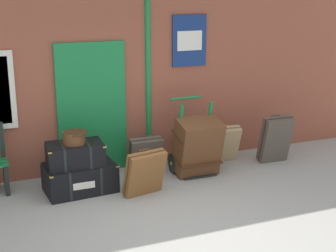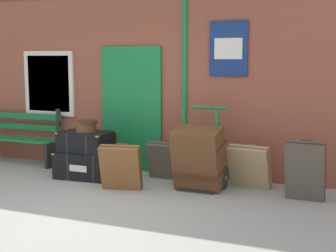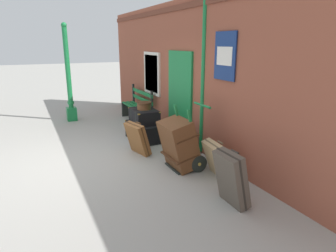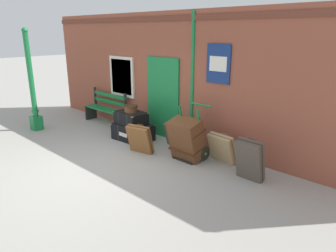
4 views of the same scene
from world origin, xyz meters
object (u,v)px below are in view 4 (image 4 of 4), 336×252
object	(u,v)px
suitcase_olive	(175,135)
suitcase_umber	(222,148)
suitcase_beige	(140,139)
lamp_post	(33,93)
large_brown_trunk	(187,139)
suitcase_cream	(250,160)
steamer_trunk_base	(133,132)
steamer_trunk_middle	(131,118)
round_hatbox	(131,108)
platform_bench	(106,109)
porters_trolley	(192,146)

from	to	relation	value
suitcase_olive	suitcase_umber	xyz separation A→B (m)	(1.37, -0.02, 0.02)
suitcase_olive	suitcase_beige	bearing A→B (deg)	-109.99
suitcase_umber	lamp_post	bearing A→B (deg)	-162.22
large_brown_trunk	suitcase_beige	size ratio (longest dim) A/B	1.39
large_brown_trunk	suitcase_umber	bearing A→B (deg)	32.56
suitcase_cream	large_brown_trunk	bearing A→B (deg)	-177.60
steamer_trunk_base	suitcase_beige	distance (m)	0.98
steamer_trunk_middle	round_hatbox	xyz separation A→B (m)	(-0.00, 0.00, 0.26)
lamp_post	steamer_trunk_middle	bearing A→B (deg)	26.49
steamer_trunk_middle	lamp_post	bearing A→B (deg)	-153.51
platform_bench	suitcase_cream	world-z (taller)	platform_bench
porters_trolley	suitcase_cream	distance (m)	1.50
steamer_trunk_base	round_hatbox	size ratio (longest dim) A/B	2.96
steamer_trunk_base	steamer_trunk_middle	world-z (taller)	steamer_trunk_middle
round_hatbox	suitcase_beige	distance (m)	1.14
suitcase_cream	suitcase_olive	distance (m)	2.24
platform_bench	suitcase_umber	xyz separation A→B (m)	(4.28, -0.11, -0.12)
lamp_post	suitcase_umber	xyz separation A→B (m)	(5.21, 1.67, -0.74)
porters_trolley	suitcase_beige	bearing A→B (deg)	-149.21
lamp_post	steamer_trunk_base	xyz separation A→B (m)	(2.70, 1.32, -0.85)
suitcase_umber	suitcase_cream	bearing A→B (deg)	-22.67
lamp_post	suitcase_cream	distance (m)	6.23
porters_trolley	suitcase_beige	distance (m)	1.21
porters_trolley	suitcase_umber	bearing A→B (deg)	20.06
round_hatbox	large_brown_trunk	xyz separation A→B (m)	(1.92, -0.06, -0.36)
steamer_trunk_middle	suitcase_cream	xyz separation A→B (m)	(3.41, 0.00, -0.17)
steamer_trunk_middle	round_hatbox	size ratio (longest dim) A/B	2.33
platform_bench	suitcase_cream	size ratio (longest dim) A/B	1.93
steamer_trunk_base	large_brown_trunk	world-z (taller)	large_brown_trunk
porters_trolley	suitcase_beige	world-z (taller)	porters_trolley
large_brown_trunk	suitcase_olive	xyz separation A→B (m)	(-0.72, 0.43, -0.18)
lamp_post	porters_trolley	world-z (taller)	lamp_post
round_hatbox	suitcase_olive	size ratio (longest dim) A/B	0.59
round_hatbox	porters_trolley	distance (m)	2.01
steamer_trunk_base	porters_trolley	world-z (taller)	porters_trolley
porters_trolley	steamer_trunk_middle	bearing A→B (deg)	-176.49
steamer_trunk_base	suitcase_cream	bearing A→B (deg)	-0.08
round_hatbox	steamer_trunk_base	bearing A→B (deg)	2.77
platform_bench	steamer_trunk_base	world-z (taller)	platform_bench
lamp_post	round_hatbox	xyz separation A→B (m)	(2.64, 1.32, -0.22)
suitcase_umber	large_brown_trunk	bearing A→B (deg)	-147.44
suitcase_beige	steamer_trunk_base	bearing A→B (deg)	148.76
platform_bench	steamer_trunk_middle	world-z (taller)	platform_bench
round_hatbox	suitcase_umber	world-z (taller)	round_hatbox
porters_trolley	large_brown_trunk	size ratio (longest dim) A/B	1.24
large_brown_trunk	suitcase_umber	world-z (taller)	large_brown_trunk
lamp_post	porters_trolley	size ratio (longest dim) A/B	2.38
lamp_post	steamer_trunk_base	distance (m)	3.12
steamer_trunk_middle	platform_bench	bearing A→B (deg)	164.89
lamp_post	porters_trolley	distance (m)	4.85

